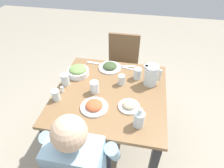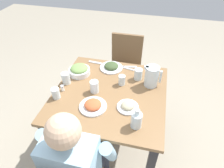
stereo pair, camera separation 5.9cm
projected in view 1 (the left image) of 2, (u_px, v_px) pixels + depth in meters
name	position (u px, v px, depth m)	size (l,w,h in m)	color
ground_plane	(111.00, 142.00, 2.16)	(8.00, 8.00, 0.00)	#9E937F
dining_table	(110.00, 102.00, 1.75)	(0.95, 0.95, 0.75)	olive
chair_far	(122.00, 65.00, 2.45)	(0.40, 0.40, 0.87)	brown
diner_near	(83.00, 161.00, 1.31)	(0.48, 0.53, 1.17)	#9EC6E0
water_pitcher	(151.00, 75.00, 1.70)	(0.16, 0.12, 0.19)	silver
salad_bowl	(78.00, 71.00, 1.84)	(0.20, 0.20, 0.09)	white
plate_rice_curry	(94.00, 106.00, 1.52)	(0.22, 0.22, 0.06)	white
plate_beans	(129.00, 105.00, 1.53)	(0.17, 0.17, 0.05)	white
plate_dolmas	(110.00, 67.00, 1.94)	(0.23, 0.23, 0.06)	white
water_glass_far_right	(56.00, 95.00, 1.58)	(0.07, 0.07, 0.09)	silver
water_glass_near_left	(65.00, 80.00, 1.72)	(0.07, 0.07, 0.11)	silver
water_glass_near_right	(137.00, 74.00, 1.79)	(0.07, 0.07, 0.11)	silver
water_glass_center	(122.00, 80.00, 1.73)	(0.06, 0.06, 0.09)	silver
water_glass_far_left	(95.00, 87.00, 1.64)	(0.08, 0.08, 0.11)	silver
oil_carafe	(139.00, 120.00, 1.37)	(0.08, 0.08, 0.16)	silver
salt_shaker	(62.00, 89.00, 1.66)	(0.03, 0.03, 0.05)	white
fork_near	(95.00, 63.00, 2.02)	(0.17, 0.03, 0.01)	silver
knife_near	(124.00, 68.00, 1.95)	(0.18, 0.02, 0.01)	silver
fork_far	(127.00, 66.00, 1.97)	(0.17, 0.03, 0.01)	silver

